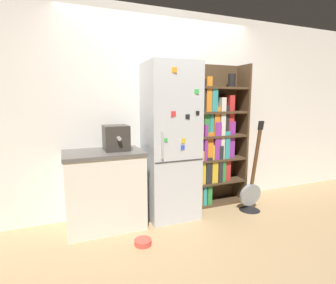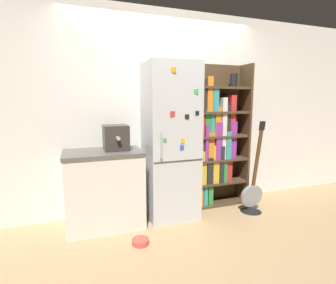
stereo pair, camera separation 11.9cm
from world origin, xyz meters
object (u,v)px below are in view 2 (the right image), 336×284
(bookshelf, at_px, (215,141))
(guitar, at_px, (252,199))
(refrigerator, at_px, (170,142))
(espresso_machine, at_px, (116,138))
(pet_bowl, at_px, (140,241))

(bookshelf, distance_m, guitar, 0.91)
(guitar, bearing_deg, refrigerator, 165.14)
(espresso_machine, distance_m, pet_bowl, 1.16)
(refrigerator, bearing_deg, pet_bowl, -133.08)
(bookshelf, bearing_deg, guitar, -52.00)
(espresso_machine, bearing_deg, refrigerator, -1.22)
(refrigerator, relative_size, bookshelf, 0.98)
(refrigerator, distance_m, espresso_machine, 0.67)
(refrigerator, xyz_separation_m, espresso_machine, (-0.66, 0.01, 0.08))
(bookshelf, distance_m, pet_bowl, 1.68)
(guitar, bearing_deg, bookshelf, 128.00)
(guitar, distance_m, pet_bowl, 1.61)
(bookshelf, xyz_separation_m, pet_bowl, (-1.24, -0.72, -0.87))
(refrigerator, xyz_separation_m, pet_bowl, (-0.53, -0.57, -0.92))
(espresso_machine, xyz_separation_m, pet_bowl, (0.13, -0.58, -1.00))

